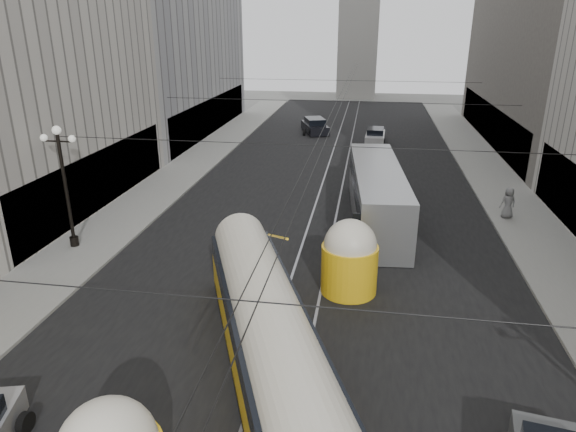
% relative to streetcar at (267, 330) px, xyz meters
% --- Properties ---
extents(road, '(20.00, 85.00, 0.02)m').
position_rel_streetcar_xyz_m(road, '(0.50, 22.97, -1.67)').
color(road, black).
rests_on(road, ground).
extents(sidewalk_left, '(4.00, 72.00, 0.15)m').
position_rel_streetcar_xyz_m(sidewalk_left, '(-11.50, 26.47, -1.60)').
color(sidewalk_left, gray).
rests_on(sidewalk_left, ground).
extents(sidewalk_right, '(4.00, 72.00, 0.15)m').
position_rel_streetcar_xyz_m(sidewalk_right, '(12.50, 26.47, -1.60)').
color(sidewalk_right, gray).
rests_on(sidewalk_right, ground).
extents(rail_left, '(0.12, 85.00, 0.04)m').
position_rel_streetcar_xyz_m(rail_left, '(-0.25, 22.97, -1.67)').
color(rail_left, gray).
rests_on(rail_left, ground).
extents(rail_right, '(0.12, 85.00, 0.04)m').
position_rel_streetcar_xyz_m(rail_right, '(1.25, 22.97, -1.67)').
color(rail_right, gray).
rests_on(rail_right, ground).
extents(lamppost_left_mid, '(1.86, 0.44, 6.37)m').
position_rel_streetcar_xyz_m(lamppost_left_mid, '(-12.10, 8.47, 2.07)').
color(lamppost_left_mid, black).
rests_on(lamppost_left_mid, sidewalk_left).
extents(catenary, '(25.00, 72.00, 0.23)m').
position_rel_streetcar_xyz_m(catenary, '(0.62, 21.96, 4.21)').
color(catenary, black).
rests_on(catenary, ground).
extents(streetcar, '(7.36, 14.66, 3.43)m').
position_rel_streetcar_xyz_m(streetcar, '(0.00, 0.00, 0.00)').
color(streetcar, yellow).
rests_on(streetcar, ground).
extents(city_bus, '(3.74, 13.05, 3.27)m').
position_rel_streetcar_xyz_m(city_bus, '(3.63, 15.07, 0.12)').
color(city_bus, '#929597').
rests_on(city_bus, ground).
extents(sedan_white_far, '(1.99, 4.47, 1.39)m').
position_rel_streetcar_xyz_m(sedan_white_far, '(3.58, 37.06, -1.04)').
color(sedan_white_far, white).
rests_on(sedan_white_far, ground).
extents(sedan_dark_far, '(3.59, 5.41, 1.58)m').
position_rel_streetcar_xyz_m(sedan_dark_far, '(-2.86, 40.72, -0.95)').
color(sedan_dark_far, black).
rests_on(sedan_dark_far, ground).
extents(pedestrian_sidewalk_right, '(1.05, 0.80, 1.90)m').
position_rel_streetcar_xyz_m(pedestrian_sidewalk_right, '(11.45, 16.45, -0.58)').
color(pedestrian_sidewalk_right, slate).
rests_on(pedestrian_sidewalk_right, sidewalk_right).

